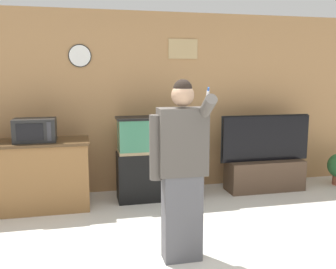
{
  "coord_description": "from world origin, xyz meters",
  "views": [
    {
      "loc": [
        -0.72,
        -2.64,
        1.72
      ],
      "look_at": [
        0.2,
        1.38,
        1.05
      ],
      "focal_mm": 40.0,
      "sensor_mm": 36.0,
      "label": 1
    }
  ],
  "objects": [
    {
      "name": "wall_back_paneled",
      "position": [
        -0.0,
        2.79,
        1.3
      ],
      "size": [
        10.0,
        0.08,
        2.6
      ],
      "color": "#A87A4C",
      "rests_on": "ground_plane"
    },
    {
      "name": "aquarium_on_stand",
      "position": [
        0.27,
        2.29,
        0.58
      ],
      "size": [
        1.13,
        0.4,
        1.15
      ],
      "color": "black",
      "rests_on": "ground_plane"
    },
    {
      "name": "counter_island",
      "position": [
        -1.37,
        2.22,
        0.45
      ],
      "size": [
        1.43,
        0.6,
        0.89
      ],
      "color": "brown",
      "rests_on": "ground_plane"
    },
    {
      "name": "tv_on_stand",
      "position": [
        1.89,
        2.31,
        0.34
      ],
      "size": [
        1.38,
        0.4,
        1.13
      ],
      "color": "#4C3828",
      "rests_on": "ground_plane"
    },
    {
      "name": "microwave",
      "position": [
        -1.31,
        2.18,
        1.03
      ],
      "size": [
        0.5,
        0.34,
        0.29
      ],
      "color": "black",
      "rests_on": "counter_island"
    },
    {
      "name": "person_standing",
      "position": [
        0.13,
        0.54,
        0.87
      ],
      "size": [
        0.53,
        0.4,
        1.68
      ],
      "color": "#515156",
      "rests_on": "ground_plane"
    }
  ]
}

